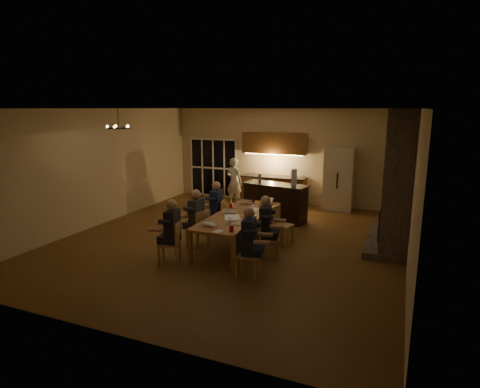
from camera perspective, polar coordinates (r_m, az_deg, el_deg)
name	(u,v)px	position (r m, az deg, el deg)	size (l,w,h in m)	color
floor	(232,241)	(9.97, -1.14, -6.63)	(9.00, 9.00, 0.00)	brown
back_wall	(285,156)	(13.80, 6.42, 5.37)	(8.00, 0.04, 3.20)	tan
left_wall	(99,167)	(11.77, -19.44, 3.59)	(0.04, 9.00, 3.20)	tan
right_wall	(414,190)	(8.80, 23.56, 0.58)	(0.04, 9.00, 3.20)	tan
ceiling	(231,107)	(9.44, -1.22, 12.20)	(8.00, 9.00, 0.04)	white
french_doors	(213,168)	(14.80, -3.79, 3.72)	(1.86, 0.08, 2.10)	black
fireplace	(399,179)	(9.98, 21.66, 1.99)	(0.58, 2.50, 3.20)	#675C51
kitchenette	(274,169)	(13.63, 4.79, 3.62)	(2.24, 0.68, 2.40)	brown
refrigerator	(339,179)	(13.12, 13.89, 2.09)	(0.90, 0.68, 2.00)	beige
dining_table	(239,230)	(9.56, -0.15, -5.10)	(1.10, 3.06, 0.75)	#B9864A
bar_island	(275,202)	(11.63, 5.04, -1.18)	(1.88, 0.68, 1.08)	black
chair_left_near	(169,243)	(8.60, -10.06, -6.81)	(0.44, 0.44, 0.89)	tan
chair_left_mid	(197,228)	(9.50, -6.10, -4.86)	(0.44, 0.44, 0.89)	tan
chair_left_far	(215,217)	(10.38, -3.55, -3.34)	(0.44, 0.44, 0.89)	tan
chair_right_near	(248,254)	(7.82, 1.13, -8.57)	(0.44, 0.44, 0.89)	tan
chair_right_mid	(269,238)	(8.77, 4.17, -6.26)	(0.44, 0.44, 0.89)	tan
chair_right_far	(282,225)	(9.76, 6.03, -4.39)	(0.44, 0.44, 0.89)	tan
person_left_near	(173,232)	(8.49, -9.57, -5.31)	(0.60, 0.60, 1.38)	#21232B
person_right_near	(249,242)	(7.75, 1.27, -6.84)	(0.60, 0.60, 1.38)	#1B2544
person_left_mid	(197,219)	(9.39, -6.19, -3.49)	(0.60, 0.60, 1.38)	#383E42
person_right_mid	(265,227)	(8.72, 3.61, -4.68)	(0.60, 0.60, 1.38)	#21232B
person_left_far	(216,208)	(10.36, -3.36, -1.96)	(0.60, 0.60, 1.38)	#1B2544
standing_person	(234,182)	(13.30, -0.83, 1.74)	(0.59, 0.39, 1.62)	white
chandelier	(119,128)	(9.88, -16.87, 8.96)	(0.53, 0.53, 0.03)	black
laptop_a	(211,220)	(8.61, -4.16, -3.71)	(0.32, 0.28, 0.23)	silver
laptop_b	(233,219)	(8.65, -1.04, -3.61)	(0.32, 0.28, 0.23)	silver
laptop_c	(230,208)	(9.60, -1.44, -2.00)	(0.32, 0.28, 0.23)	silver
laptop_d	(249,211)	(9.31, 1.30, -2.47)	(0.32, 0.28, 0.23)	silver
laptop_e	(248,199)	(10.50, 1.08, -0.77)	(0.32, 0.28, 0.23)	silver
laptop_f	(265,201)	(10.34, 3.63, -1.00)	(0.32, 0.28, 0.23)	silver
mug_front	(228,217)	(9.10, -1.68, -3.23)	(0.08, 0.08, 0.10)	white
mug_mid	(253,208)	(9.91, 1.81, -1.94)	(0.08, 0.08, 0.10)	white
mug_back	(237,204)	(10.30, -0.37, -1.38)	(0.08, 0.08, 0.10)	white
redcup_near	(231,229)	(8.16, -1.22, -4.97)	(0.09, 0.09, 0.12)	#AC0B10
redcup_mid	(230,206)	(10.01, -1.36, -1.73)	(0.09, 0.09, 0.12)	#AC0B10
can_silver	(230,221)	(8.73, -1.49, -3.81)	(0.07, 0.07, 0.12)	#B2B2B7
can_cola	(253,200)	(10.70, 1.93, -0.82)	(0.06, 0.06, 0.12)	#3F0F0C
plate_near	(244,222)	(8.81, 0.61, -4.00)	(0.27, 0.27, 0.02)	white
plate_left	(209,223)	(8.78, -4.39, -4.11)	(0.25, 0.25, 0.02)	white
plate_far	(267,209)	(9.99, 3.79, -2.09)	(0.24, 0.24, 0.02)	white
notepad	(218,232)	(8.17, -3.12, -5.36)	(0.16, 0.23, 0.01)	white
bar_bottle	(260,178)	(11.78, 2.83, 2.30)	(0.09, 0.09, 0.24)	#99999E
bar_blender	(294,178)	(11.25, 7.70, 2.34)	(0.15, 0.15, 0.47)	silver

